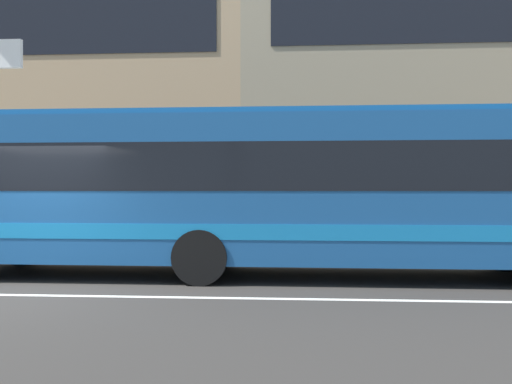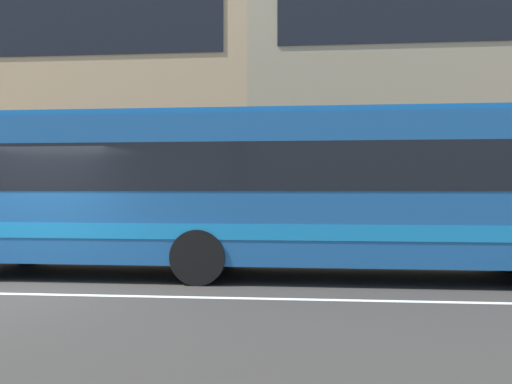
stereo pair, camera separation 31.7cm
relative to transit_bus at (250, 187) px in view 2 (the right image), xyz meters
name	(u,v)px [view 2 (the right image)]	position (x,y,z in m)	size (l,w,h in m)	color
ground_plane	(8,294)	(-3.73, -2.38, -1.77)	(160.00, 160.00, 0.00)	#312E2B
lane_centre_line	(8,294)	(-3.73, -2.38, -1.76)	(60.00, 0.16, 0.01)	silver
apartment_block_left	(24,74)	(-11.34, 12.98, 4.92)	(20.54, 8.83, 13.37)	tan
transit_bus	(250,187)	(0.00, 0.00, 0.00)	(12.54, 2.73, 3.20)	#1B518E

